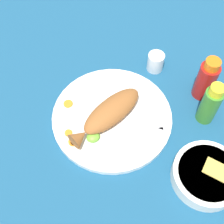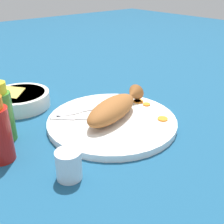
{
  "view_description": "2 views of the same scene",
  "coord_description": "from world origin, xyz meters",
  "px_view_note": "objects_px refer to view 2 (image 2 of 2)",
  "views": [
    {
      "loc": [
        -0.2,
        -0.43,
        0.8
      ],
      "look_at": [
        0.0,
        0.0,
        0.04
      ],
      "focal_mm": 50.0,
      "sensor_mm": 36.0,
      "label": 1
    },
    {
      "loc": [
        0.44,
        0.52,
        0.37
      ],
      "look_at": [
        0.0,
        0.0,
        0.04
      ],
      "focal_mm": 45.0,
      "sensor_mm": 36.0,
      "label": 2
    }
  ],
  "objects_px": {
    "fried_fish": "(115,108)",
    "salt_cup": "(69,166)",
    "fork_near": "(79,119)",
    "main_plate": "(112,121)",
    "hot_sauce_bottle_green": "(2,114)",
    "fork_far": "(83,111)",
    "guacamole_bowl": "(20,99)"
  },
  "relations": [
    {
      "from": "fork_far",
      "to": "salt_cup",
      "type": "relative_size",
      "value": 2.93
    },
    {
      "from": "fork_near",
      "to": "guacamole_bowl",
      "type": "relative_size",
      "value": 0.78
    },
    {
      "from": "main_plate",
      "to": "salt_cup",
      "type": "bearing_deg",
      "value": 28.63
    },
    {
      "from": "main_plate",
      "to": "hot_sauce_bottle_green",
      "type": "relative_size",
      "value": 2.34
    },
    {
      "from": "fried_fish",
      "to": "fork_near",
      "type": "bearing_deg",
      "value": -49.67
    },
    {
      "from": "fork_far",
      "to": "salt_cup",
      "type": "height_order",
      "value": "salt_cup"
    },
    {
      "from": "fried_fish",
      "to": "fork_far",
      "type": "bearing_deg",
      "value": -78.62
    },
    {
      "from": "main_plate",
      "to": "fork_far",
      "type": "height_order",
      "value": "fork_far"
    },
    {
      "from": "salt_cup",
      "to": "fork_far",
      "type": "bearing_deg",
      "value": -131.09
    },
    {
      "from": "fork_far",
      "to": "guacamole_bowl",
      "type": "distance_m",
      "value": 0.21
    },
    {
      "from": "fork_near",
      "to": "hot_sauce_bottle_green",
      "type": "relative_size",
      "value": 0.94
    },
    {
      "from": "guacamole_bowl",
      "to": "fork_far",
      "type": "bearing_deg",
      "value": 120.27
    },
    {
      "from": "fried_fish",
      "to": "salt_cup",
      "type": "distance_m",
      "value": 0.25
    },
    {
      "from": "fried_fish",
      "to": "hot_sauce_bottle_green",
      "type": "bearing_deg",
      "value": -40.97
    },
    {
      "from": "guacamole_bowl",
      "to": "hot_sauce_bottle_green",
      "type": "bearing_deg",
      "value": 55.99
    },
    {
      "from": "main_plate",
      "to": "fork_far",
      "type": "relative_size",
      "value": 1.93
    },
    {
      "from": "main_plate",
      "to": "fork_near",
      "type": "bearing_deg",
      "value": -37.86
    },
    {
      "from": "fried_fish",
      "to": "fork_near",
      "type": "height_order",
      "value": "fried_fish"
    },
    {
      "from": "fork_far",
      "to": "fork_near",
      "type": "bearing_deg",
      "value": 55.52
    },
    {
      "from": "main_plate",
      "to": "guacamole_bowl",
      "type": "height_order",
      "value": "guacamole_bowl"
    },
    {
      "from": "main_plate",
      "to": "hot_sauce_bottle_green",
      "type": "bearing_deg",
      "value": -24.4
    },
    {
      "from": "hot_sauce_bottle_green",
      "to": "main_plate",
      "type": "bearing_deg",
      "value": 155.6
    },
    {
      "from": "fried_fish",
      "to": "fork_far",
      "type": "xyz_separation_m",
      "value": [
        0.05,
        -0.08,
        -0.03
      ]
    },
    {
      "from": "main_plate",
      "to": "fried_fish",
      "type": "xyz_separation_m",
      "value": [
        -0.01,
        -0.0,
        0.04
      ]
    },
    {
      "from": "hot_sauce_bottle_green",
      "to": "fried_fish",
      "type": "bearing_deg",
      "value": 157.47
    },
    {
      "from": "fried_fish",
      "to": "fork_near",
      "type": "xyz_separation_m",
      "value": [
        0.08,
        -0.05,
        -0.03
      ]
    },
    {
      "from": "fork_far",
      "to": "salt_cup",
      "type": "distance_m",
      "value": 0.27
    },
    {
      "from": "fork_far",
      "to": "guacamole_bowl",
      "type": "relative_size",
      "value": 1.01
    },
    {
      "from": "fork_far",
      "to": "guacamole_bowl",
      "type": "xyz_separation_m",
      "value": [
        0.11,
        -0.19,
        0.01
      ]
    },
    {
      "from": "fork_far",
      "to": "salt_cup",
      "type": "bearing_deg",
      "value": 63.72
    },
    {
      "from": "fork_near",
      "to": "hot_sauce_bottle_green",
      "type": "distance_m",
      "value": 0.19
    },
    {
      "from": "main_plate",
      "to": "guacamole_bowl",
      "type": "xyz_separation_m",
      "value": [
        0.14,
        -0.27,
        0.02
      ]
    }
  ]
}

